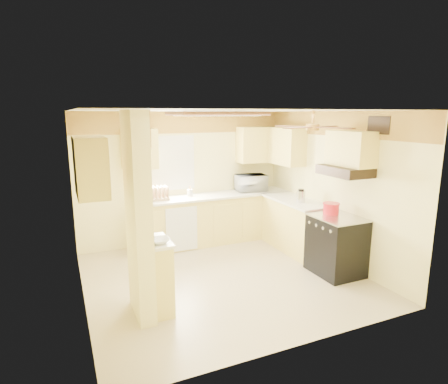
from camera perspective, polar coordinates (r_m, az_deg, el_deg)
name	(u,v)px	position (r m, az deg, el deg)	size (l,w,h in m)	color
floor	(224,278)	(5.87, -0.06, -12.90)	(4.00, 4.00, 0.00)	tan
ceiling	(224,111)	(5.33, -0.06, 12.30)	(4.00, 4.00, 0.00)	white
wall_back	(184,178)	(7.21, -6.19, 2.14)	(4.00, 4.00, 0.00)	#FFF19B
wall_front	(300,236)	(3.87, 11.48, -6.60)	(4.00, 4.00, 0.00)	#FFF19B
wall_left	(77,212)	(5.03, -21.43, -2.90)	(3.80, 3.80, 0.00)	#FFF19B
wall_right	(333,187)	(6.52, 16.23, 0.70)	(3.80, 3.80, 0.00)	#FFF19B
wallpaper_border	(183,122)	(7.09, -6.33, 10.51)	(4.00, 0.02, 0.40)	#FFCD4B
partition_column	(138,218)	(4.56, -12.90, -3.82)	(0.20, 0.70, 2.50)	#FFF19B
partition_ledge	(159,277)	(4.88, -9.86, -12.65)	(0.25, 0.55, 0.90)	#FFED6D
ledge_top	(158,241)	(4.70, -10.07, -7.43)	(0.28, 0.58, 0.04)	white
lower_cabinets_back	(214,219)	(7.28, -1.56, -4.16)	(3.00, 0.60, 0.90)	#FFED6D
lower_cabinets_right	(295,226)	(6.99, 10.79, -5.05)	(0.60, 1.40, 0.90)	#FFED6D
countertop_back	(214,196)	(7.16, -1.55, -0.56)	(3.04, 0.64, 0.04)	white
countertop_right	(296,201)	(6.87, 10.87, -1.31)	(0.64, 1.44, 0.04)	white
dishwasher_panel	(182,229)	(6.76, -6.46, -5.67)	(0.58, 0.02, 0.80)	white
window	(171,163)	(7.08, -8.14, 4.37)	(0.92, 0.02, 1.02)	white
upper_cab_back_left	(139,149)	(6.76, -12.76, 6.40)	(0.60, 0.35, 0.70)	#FFED6D
upper_cab_back_right	(259,145)	(7.59, 5.41, 7.21)	(0.90, 0.35, 0.70)	#FFED6D
upper_cab_right	(284,146)	(7.33, 9.13, 6.95)	(0.35, 1.00, 0.70)	#FFED6D
upper_cab_left_wall	(90,167)	(4.68, -19.69, 3.68)	(0.35, 0.75, 0.70)	#FFED6D
upper_cab_over_stove	(351,149)	(5.90, 18.75, 6.29)	(0.35, 0.76, 0.52)	#FFED6D
stove	(336,245)	(6.11, 16.73, -7.75)	(0.68, 0.77, 0.92)	black
range_hood	(345,171)	(5.88, 17.92, 3.08)	(0.50, 0.76, 0.14)	black
poster_menu	(146,167)	(4.46, -11.85, 3.76)	(0.02, 0.42, 0.57)	black
poster_nashville	(148,221)	(4.60, -11.50, -4.28)	(0.02, 0.42, 0.57)	black
ceiling_light_panel	(216,114)	(5.83, -1.18, 11.82)	(1.35, 0.95, 0.06)	brown
ceiling_fan	(313,127)	(5.24, 13.35, 9.65)	(1.15, 1.15, 0.26)	gold
vent_grate	(379,125)	(5.74, 22.52, 9.38)	(0.02, 0.40, 0.25)	black
microwave	(251,183)	(7.50, 4.12, 1.42)	(0.59, 0.40, 0.33)	white
bowl	(160,241)	(4.57, -9.77, -7.33)	(0.24, 0.24, 0.06)	white
dutch_oven	(331,208)	(6.11, 16.00, -2.40)	(0.26, 0.26, 0.17)	red
kettle	(301,196)	(6.66, 11.65, -0.62)	(0.15, 0.15, 0.23)	silver
dish_rack	(157,195)	(6.83, -10.22, -0.45)	(0.42, 0.32, 0.24)	tan
utensil_crock	(190,193)	(7.05, -5.20, -0.09)	(0.10, 0.10, 0.20)	white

